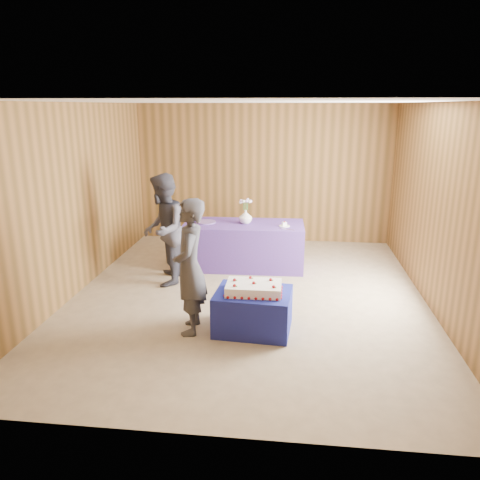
% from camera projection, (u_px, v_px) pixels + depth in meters
% --- Properties ---
extents(ground, '(6.00, 6.00, 0.00)m').
position_uv_depth(ground, '(248.00, 296.00, 6.76)').
color(ground, gray).
rests_on(ground, ground).
extents(room_shell, '(5.04, 6.04, 2.72)m').
position_uv_depth(room_shell, '(248.00, 171.00, 6.26)').
color(room_shell, brown).
rests_on(room_shell, ground).
extents(cake_table, '(0.95, 0.77, 0.50)m').
position_uv_depth(cake_table, '(253.00, 311.00, 5.68)').
color(cake_table, navy).
rests_on(cake_table, ground).
extents(serving_table, '(2.02, 0.95, 0.75)m').
position_uv_depth(serving_table, '(244.00, 245.00, 7.92)').
color(serving_table, '#4F3696').
rests_on(serving_table, ground).
extents(sheet_cake, '(0.69, 0.47, 0.16)m').
position_uv_depth(sheet_cake, '(254.00, 288.00, 5.57)').
color(sheet_cake, white).
rests_on(sheet_cake, cake_table).
extents(vase, '(0.26, 0.26, 0.23)m').
position_uv_depth(vase, '(246.00, 217.00, 7.81)').
color(vase, silver).
rests_on(vase, serving_table).
extents(flower_spray, '(0.22, 0.21, 0.17)m').
position_uv_depth(flower_spray, '(246.00, 202.00, 7.74)').
color(flower_spray, '#356A2A').
rests_on(flower_spray, vase).
extents(platter, '(0.42, 0.42, 0.02)m').
position_uv_depth(platter, '(206.00, 222.00, 7.89)').
color(platter, '#6A4F9E').
rests_on(platter, serving_table).
extents(plate, '(0.22, 0.22, 0.01)m').
position_uv_depth(plate, '(284.00, 226.00, 7.64)').
color(plate, silver).
rests_on(plate, serving_table).
extents(cake_slice, '(0.09, 0.08, 0.08)m').
position_uv_depth(cake_slice, '(284.00, 224.00, 7.63)').
color(cake_slice, white).
rests_on(cake_slice, plate).
extents(knife, '(0.25, 0.11, 0.00)m').
position_uv_depth(knife, '(287.00, 229.00, 7.45)').
color(knife, silver).
rests_on(knife, serving_table).
extents(guest_left, '(0.46, 0.64, 1.64)m').
position_uv_depth(guest_left, '(190.00, 267.00, 5.51)').
color(guest_left, '#34353E').
rests_on(guest_left, ground).
extents(guest_right, '(0.75, 0.90, 1.70)m').
position_uv_depth(guest_right, '(164.00, 230.00, 7.05)').
color(guest_right, '#363641').
rests_on(guest_right, ground).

